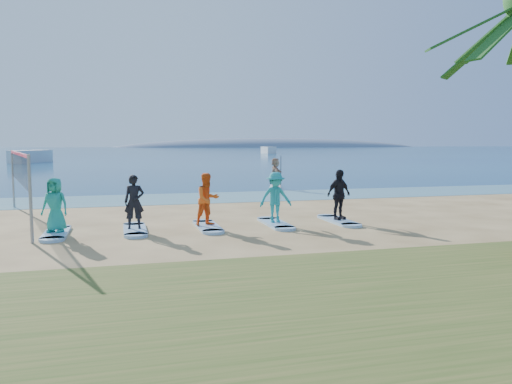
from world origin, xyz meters
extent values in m
plane|color=tan|center=(0.00, 0.00, 0.00)|extent=(600.00, 600.00, 0.00)
plane|color=teal|center=(0.00, 10.50, 0.01)|extent=(600.00, 600.00, 0.00)
plane|color=navy|center=(0.00, 160.00, 0.01)|extent=(600.00, 600.00, 0.00)
ellipsoid|color=slate|center=(95.00, 300.00, 0.00)|extent=(220.00, 56.00, 18.00)
cylinder|color=gray|center=(-5.64, 0.29, 1.25)|extent=(0.09, 0.09, 2.50)
cylinder|color=gray|center=(-7.73, 9.04, 1.25)|extent=(0.09, 0.09, 2.50)
cube|color=black|center=(-6.68, 4.66, 1.90)|extent=(2.12, 8.76, 1.00)
cube|color=red|center=(-6.68, 4.66, 2.42)|extent=(2.15, 8.77, 0.10)
cube|color=silver|center=(5.97, 14.46, 0.06)|extent=(1.63, 3.07, 0.12)
imported|color=tan|center=(5.97, 14.46, 1.00)|extent=(0.72, 1.68, 1.76)
cube|color=silver|center=(-15.39, 61.83, 0.00)|extent=(5.08, 7.97, 1.75)
cube|color=silver|center=(33.84, 109.08, 0.00)|extent=(2.50, 5.91, 1.77)
cube|color=#8EB7DC|center=(-5.15, 1.51, 0.04)|extent=(0.70, 2.20, 0.09)
imported|color=teal|center=(-5.15, 1.51, 0.92)|extent=(0.95, 0.78, 1.67)
cube|color=#8EB7DC|center=(-2.80, 1.51, 0.04)|extent=(0.70, 2.20, 0.09)
imported|color=black|center=(-2.80, 1.51, 0.95)|extent=(0.65, 0.45, 1.71)
cube|color=#8EB7DC|center=(-0.45, 1.51, 0.04)|extent=(0.70, 2.20, 0.09)
imported|color=#E75A18|center=(-0.45, 1.51, 0.96)|extent=(1.02, 0.91, 1.73)
cube|color=#8EB7DC|center=(1.90, 1.51, 0.04)|extent=(0.70, 2.20, 0.09)
imported|color=teal|center=(1.90, 1.51, 0.95)|extent=(1.12, 0.66, 1.73)
cube|color=#8EB7DC|center=(4.25, 1.51, 0.04)|extent=(0.70, 2.20, 0.09)
imported|color=black|center=(4.25, 1.51, 0.98)|extent=(1.13, 0.77, 1.78)
camera|label=1|loc=(-3.20, -14.66, 2.81)|focal=35.00mm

